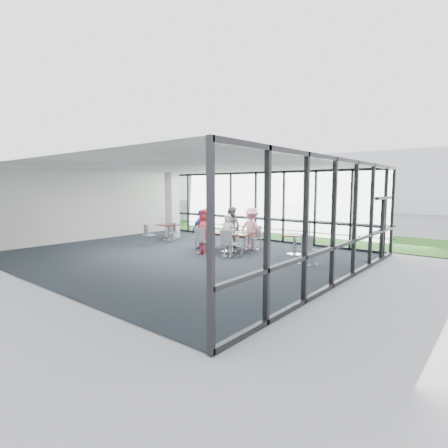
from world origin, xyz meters
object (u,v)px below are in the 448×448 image
Objects in this scene: diner_far_left at (231,227)px; chair_main_fr at (253,238)px; side_table_right at (295,238)px; chair_spare_la at (149,235)px; main_table at (229,236)px; chair_main_fl at (233,237)px; chair_main_nl at (204,241)px; chair_main_end at (200,237)px; diner_near_left at (207,231)px; chair_spare_r at (308,250)px; diner_far_right at (252,229)px; chair_spare_lb at (173,233)px; side_table_left at (169,227)px; diner_end at (202,229)px; structural_column at (172,205)px; chair_main_nr at (231,244)px.

diner_far_left is 1.01m from chair_main_fr.
chair_spare_la is (-5.83, -2.07, -0.18)m from side_table_right.
diner_far_left reaches higher than main_table.
chair_spare_la reaches higher than chair_main_fl.
chair_main_fl is (-0.11, 1.87, -0.08)m from chair_main_nl.
main_table is at bearing 52.80° from chair_main_fr.
chair_main_end is at bearing -161.78° from side_table_right.
main_table is 1.16× the size of diner_near_left.
diner_far_left reaches higher than chair_spare_r.
diner_far_right reaches higher than side_table_right.
chair_spare_lb is at bearing -173.16° from side_table_right.
side_table_left is 0.65× the size of diner_end.
structural_column is 1.88× the size of diner_near_left.
chair_main_fl is (-0.15, 1.77, -0.44)m from diner_near_left.
diner_end is at bearing -163.72° from chair_spare_r.
chair_spare_r is at bearing -10.36° from structural_column.
chair_main_fr is at bearing 43.46° from chair_spare_la.
chair_main_fr is at bearing -176.59° from side_table_right.
chair_main_fr is at bearing 79.39° from chair_main_nr.
diner_far_left is at bearing 93.53° from diner_near_left.
chair_main_nl is 3.42m from chair_spare_lb.
diner_far_left is 1.22m from diner_end.
main_table is at bearing 112.77° from chair_main_nr.
chair_main_fl is (-0.52, 0.91, -0.21)m from main_table.
chair_spare_lb is at bearing -3.69° from chair_main_fr.
chair_main_nr reaches higher than chair_main_fl.
chair_spare_r is at bearing 156.91° from diner_far_right.
structural_column reaches higher than chair_spare_la.
chair_main_fr is 1.12× the size of chair_spare_lb.
main_table is 1.10m from chair_main_nr.
chair_spare_r reaches higher than chair_main_fr.
diner_far_right is 2.13m from chair_main_end.
diner_far_left is at bearing 115.62° from chair_main_fl.
main_table is at bearing -7.42° from side_table_left.
chair_spare_lb is at bearing 4.94° from diner_far_right.
chair_main_fr is (0.91, 0.21, -0.39)m from diner_far_left.
structural_column is 5.84m from chair_main_nr.
structural_column is 3.36× the size of chair_main_nr.
diner_near_left is 1.86× the size of chair_main_fr.
diner_near_left reaches higher than main_table.
chair_main_end is 1.00× the size of chair_spare_r.
diner_near_left is at bearing 53.71° from chair_main_fr.
diner_far_left is 1.76× the size of chair_main_end.
chair_main_fl is 0.93× the size of chair_spare_la.
chair_main_fr is (0.81, 1.81, -0.39)m from diner_near_left.
side_table_left is 1.26× the size of chair_main_fl.
chair_spare_la reaches higher than side_table_right.
structural_column is 3.10× the size of side_table_left.
chair_main_end is at bearing 42.88° from diner_far_left.
diner_far_right is 1.90× the size of chair_spare_la.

